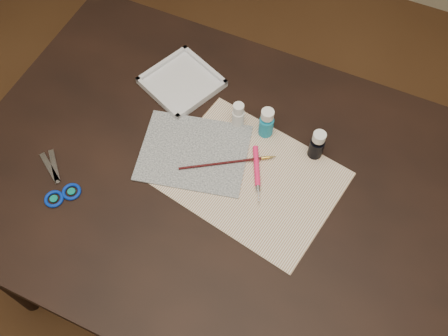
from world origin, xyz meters
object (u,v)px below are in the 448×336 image
at_px(paint_bottle_navy, 317,145).
at_px(canvas, 194,152).
at_px(paint_bottle_cyan, 267,123).
at_px(paint_bottle_white, 238,115).
at_px(scissors, 53,178).
at_px(paper, 251,178).
at_px(palette_tray, 182,82).

bearing_deg(paint_bottle_navy, canvas, -155.87).
bearing_deg(paint_bottle_cyan, paint_bottle_white, -177.46).
bearing_deg(paint_bottle_navy, paint_bottle_white, 178.55).
bearing_deg(paint_bottle_white, scissors, -135.33).
bearing_deg(paper, paint_bottle_white, 125.32).
distance_m(paint_bottle_white, palette_tray, 0.20).
distance_m(paper, canvas, 0.16).
bearing_deg(scissors, paint_bottle_navy, -117.18).
bearing_deg(paint_bottle_white, paint_bottle_cyan, 2.54).
height_order(paint_bottle_white, scissors, paint_bottle_white).
bearing_deg(paint_bottle_white, palette_tray, 163.92).
relative_size(canvas, paint_bottle_cyan, 2.94).
relative_size(canvas, paint_bottle_navy, 3.00).
distance_m(canvas, paint_bottle_white, 0.15).
relative_size(paper, paint_bottle_cyan, 4.55).
distance_m(canvas, paint_bottle_navy, 0.31).
relative_size(paper, canvas, 1.55).
distance_m(paint_bottle_cyan, palette_tray, 0.28).
relative_size(canvas, paint_bottle_white, 3.42).
relative_size(canvas, palette_tray, 1.50).
xyz_separation_m(paper, paint_bottle_navy, (0.12, 0.13, 0.04)).
xyz_separation_m(paper, scissors, (-0.44, -0.21, 0.00)).
relative_size(paper, scissors, 2.30).
bearing_deg(paper, paint_bottle_navy, 47.60).
height_order(paper, paint_bottle_cyan, paint_bottle_cyan).
relative_size(paint_bottle_cyan, palette_tray, 0.51).
height_order(paint_bottle_navy, scissors, paint_bottle_navy).
distance_m(paint_bottle_white, paint_bottle_cyan, 0.08).
relative_size(paint_bottle_white, scissors, 0.43).
distance_m(canvas, palette_tray, 0.23).
relative_size(paint_bottle_cyan, scissors, 0.50).
bearing_deg(paint_bottle_navy, paint_bottle_cyan, 176.33).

